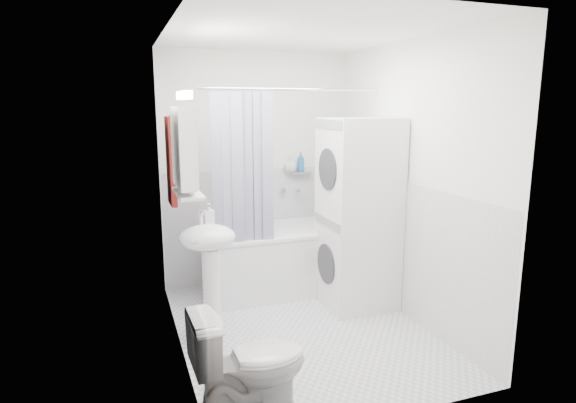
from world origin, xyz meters
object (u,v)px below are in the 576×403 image
object	(u,v)px
sink	(209,255)
toilet	(249,364)
bathtub	(289,254)
washer_dryer	(358,214)

from	to	relation	value
sink	toilet	distance (m)	1.13
bathtub	washer_dryer	size ratio (longest dim) A/B	0.97
bathtub	toilet	distance (m)	2.14
sink	washer_dryer	size ratio (longest dim) A/B	0.59
washer_dryer	toilet	size ratio (longest dim) A/B	2.51
washer_dryer	sink	bearing A→B (deg)	-169.52
bathtub	sink	size ratio (longest dim) A/B	1.63
bathtub	washer_dryer	world-z (taller)	washer_dryer
bathtub	toilet	world-z (taller)	toilet
bathtub	washer_dryer	bearing A→B (deg)	-53.34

